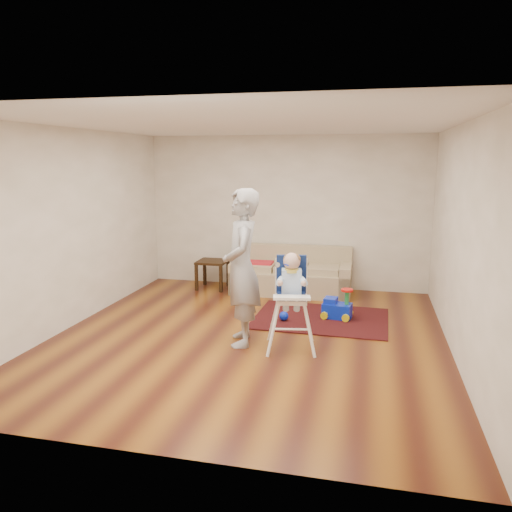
% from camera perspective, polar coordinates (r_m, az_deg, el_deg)
% --- Properties ---
extents(ground, '(5.50, 5.50, 0.00)m').
position_cam_1_polar(ground, '(6.60, -0.80, -9.20)').
color(ground, '#441A0E').
rests_on(ground, ground).
extents(room_envelope, '(5.04, 5.52, 2.72)m').
position_cam_1_polar(room_envelope, '(6.72, 0.24, 7.54)').
color(room_envelope, beige).
rests_on(room_envelope, ground).
extents(sofa, '(2.05, 0.86, 0.79)m').
position_cam_1_polar(sofa, '(8.63, 4.04, -1.66)').
color(sofa, tan).
rests_on(sofa, ground).
extents(side_table, '(0.51, 0.51, 0.51)m').
position_cam_1_polar(side_table, '(8.96, -4.99, -2.11)').
color(side_table, black).
rests_on(side_table, ground).
extents(area_rug, '(1.93, 1.47, 0.02)m').
position_cam_1_polar(area_rug, '(7.36, 7.42, -7.08)').
color(area_rug, black).
rests_on(area_rug, ground).
extents(ride_on_toy, '(0.44, 0.34, 0.45)m').
position_cam_1_polar(ride_on_toy, '(7.34, 9.27, -5.31)').
color(ride_on_toy, '#0C29DD').
rests_on(ride_on_toy, area_rug).
extents(toy_ball, '(0.13, 0.13, 0.13)m').
position_cam_1_polar(toy_ball, '(7.18, 3.20, -6.86)').
color(toy_ball, '#0C29DD').
rests_on(toy_ball, area_rug).
extents(high_chair, '(0.65, 0.65, 1.20)m').
position_cam_1_polar(high_chair, '(6.05, 4.05, -5.37)').
color(high_chair, white).
rests_on(high_chair, ground).
extents(adult, '(0.64, 0.81, 1.94)m').
position_cam_1_polar(adult, '(6.12, -1.64, -1.36)').
color(adult, '#979799').
rests_on(adult, ground).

